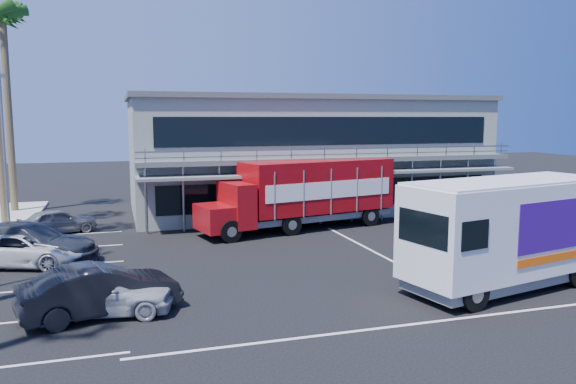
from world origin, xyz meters
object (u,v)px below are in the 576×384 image
object	(u,v)px
white_van	(507,231)
parked_car_a	(101,291)
red_truck	(306,191)
parked_car_b	(101,290)

from	to	relation	value
white_van	parked_car_a	distance (m)	13.67
red_truck	white_van	bearing A→B (deg)	-87.77
red_truck	white_van	size ratio (longest dim) A/B	1.36
red_truck	parked_car_b	bearing A→B (deg)	-146.33
parked_car_a	white_van	bearing A→B (deg)	-86.70
red_truck	parked_car_a	size ratio (longest dim) A/B	2.60
parked_car_a	parked_car_b	bearing A→B (deg)	-171.19
red_truck	parked_car_a	world-z (taller)	red_truck
white_van	parked_car_a	bearing A→B (deg)	162.24
red_truck	white_van	distance (m)	12.56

